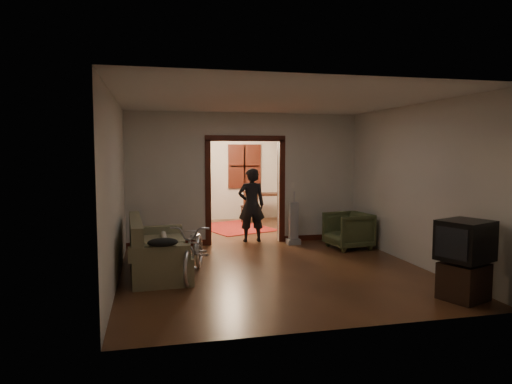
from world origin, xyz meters
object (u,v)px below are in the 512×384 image
object	(u,v)px
armchair	(348,230)
locker	(170,187)
bicycle	(195,249)
desk	(264,208)
person	(251,205)
sofa	(158,246)

from	to	relation	value
armchair	locker	bearing A→B (deg)	-148.71
bicycle	desk	size ratio (longest dim) A/B	1.57
armchair	desk	world-z (taller)	desk
person	locker	size ratio (longest dim) A/B	0.81
armchair	locker	world-z (taller)	locker
locker	bicycle	bearing A→B (deg)	-84.35
armchair	person	distance (m)	2.16
locker	armchair	bearing A→B (deg)	-47.02
sofa	bicycle	size ratio (longest dim) A/B	1.18
armchair	bicycle	bearing A→B (deg)	-74.19
sofa	desk	bearing A→B (deg)	55.17
armchair	sofa	bearing A→B (deg)	-82.31
bicycle	locker	world-z (taller)	locker
sofa	locker	distance (m)	5.32
sofa	bicycle	xyz separation A→B (m)	(0.56, -0.37, -0.01)
person	desk	bearing A→B (deg)	-107.90
armchair	desk	distance (m)	3.96
bicycle	locker	bearing A→B (deg)	105.62
sofa	desk	xyz separation A→B (m)	(3.03, 4.92, -0.06)
person	locker	xyz separation A→B (m)	(-1.64, 3.09, 0.19)
locker	desk	bearing A→B (deg)	-3.74
armchair	locker	xyz separation A→B (m)	(-3.41, 4.24, 0.63)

